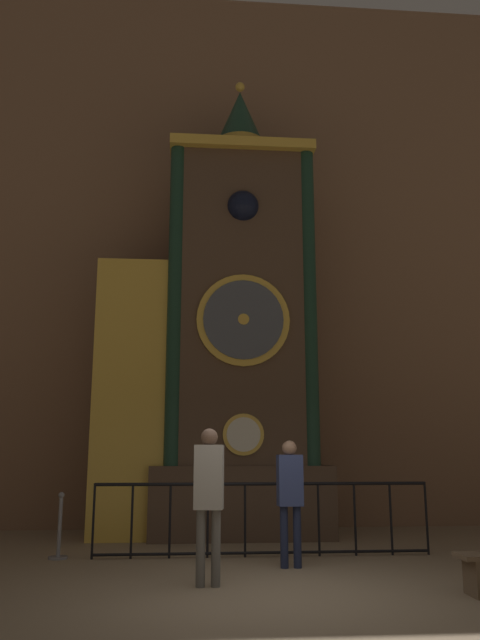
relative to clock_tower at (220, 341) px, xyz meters
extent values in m
plane|color=#847056|center=(0.41, -4.80, -3.66)|extent=(28.00, 28.00, 0.00)
cube|color=#846047|center=(0.41, 1.50, 2.54)|extent=(24.00, 0.30, 12.39)
cube|color=brown|center=(0.40, 0.02, -3.02)|extent=(3.32, 1.61, 1.29)
cube|color=brown|center=(0.40, 0.02, 0.78)|extent=(2.66, 1.40, 6.29)
cube|color=gold|center=(0.40, -0.08, 3.82)|extent=(2.87, 1.54, 0.20)
cylinder|color=gold|center=(0.40, -0.71, -1.82)|extent=(0.74, 0.05, 0.74)
cylinder|color=silver|center=(0.40, -0.74, -1.82)|extent=(0.61, 0.03, 0.61)
cylinder|color=gold|center=(0.40, -0.71, 0.27)|extent=(1.74, 0.07, 1.74)
cylinder|color=#4C515B|center=(0.40, -0.75, 0.27)|extent=(1.49, 0.04, 1.49)
cylinder|color=gold|center=(0.40, -0.77, 0.27)|extent=(0.21, 0.03, 0.21)
cube|color=#30241B|center=(0.40, -0.19, 2.54)|extent=(0.77, 0.42, 0.77)
sphere|color=black|center=(0.40, -0.63, 2.54)|extent=(0.62, 0.62, 0.62)
cylinder|color=#193828|center=(-0.87, -0.59, 0.78)|extent=(0.29, 0.29, 6.29)
cylinder|color=#193828|center=(1.67, -0.59, 0.78)|extent=(0.29, 0.29, 6.29)
cylinder|color=gold|center=(0.40, 0.02, 4.07)|extent=(1.01, 1.01, 0.30)
cone|color=#1C3D2C|center=(0.40, 0.02, 4.82)|extent=(0.96, 0.96, 1.19)
sphere|color=gold|center=(0.40, 0.02, 5.53)|extent=(0.20, 0.20, 0.20)
cube|color=brown|center=(-1.64, 0.07, -1.11)|extent=(1.32, 1.19, 5.10)
cube|color=gold|center=(-1.64, -0.54, -1.11)|extent=(1.39, 0.06, 5.10)
cylinder|color=black|center=(-1.96, -2.21, -3.12)|extent=(0.04, 0.04, 1.08)
cylinder|color=black|center=(-1.40, -2.21, -3.12)|extent=(0.04, 0.04, 1.08)
cylinder|color=black|center=(-0.84, -2.21, -3.12)|extent=(0.04, 0.04, 1.08)
cylinder|color=black|center=(-0.27, -2.21, -3.12)|extent=(0.04, 0.04, 1.08)
cylinder|color=black|center=(0.29, -2.21, -3.12)|extent=(0.04, 0.04, 1.08)
cylinder|color=black|center=(0.85, -2.21, -3.12)|extent=(0.04, 0.04, 1.08)
cylinder|color=black|center=(1.42, -2.21, -3.12)|extent=(0.04, 0.04, 1.08)
cylinder|color=black|center=(1.98, -2.21, -3.12)|extent=(0.04, 0.04, 1.08)
cylinder|color=black|center=(2.54, -2.21, -3.12)|extent=(0.04, 0.04, 1.08)
cylinder|color=black|center=(3.11, -2.21, -3.12)|extent=(0.04, 0.04, 1.08)
cylinder|color=black|center=(0.57, -2.21, -2.60)|extent=(5.07, 0.05, 0.05)
cylinder|color=black|center=(0.57, -2.21, -3.60)|extent=(5.07, 0.04, 0.04)
cylinder|color=#58554F|center=(-0.42, -4.25, -3.23)|extent=(0.11, 0.11, 0.87)
cylinder|color=#58554F|center=(-0.24, -4.25, -3.23)|extent=(0.11, 0.11, 0.87)
cube|color=gray|center=(-0.33, -4.25, -2.41)|extent=(0.37, 0.27, 0.76)
sphere|color=brown|center=(-0.33, -4.25, -1.94)|extent=(0.21, 0.21, 0.21)
cylinder|color=#1B213A|center=(0.74, -3.15, -3.26)|extent=(0.11, 0.11, 0.81)
cylinder|color=#1B213A|center=(0.92, -3.15, -3.26)|extent=(0.11, 0.11, 0.81)
cube|color=navy|center=(0.83, -3.15, -2.51)|extent=(0.35, 0.24, 0.69)
sphere|color=#8C664C|center=(0.83, -3.15, -2.07)|extent=(0.21, 0.21, 0.21)
cylinder|color=gray|center=(-2.46, -2.13, -3.64)|extent=(0.28, 0.28, 0.04)
cylinder|color=gray|center=(-2.46, -2.13, -3.23)|extent=(0.06, 0.06, 0.87)
sphere|color=gray|center=(-2.46, -2.13, -2.76)|extent=(0.09, 0.09, 0.09)
cube|color=brown|center=(2.54, -4.97, -3.46)|extent=(0.08, 0.36, 0.39)
camera|label=1|loc=(-0.60, -11.97, -2.11)|focal=35.00mm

